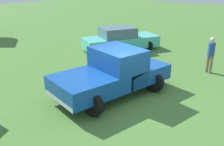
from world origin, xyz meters
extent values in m
plane|color=#477533|center=(0.00, 0.00, 0.00)|extent=(80.00, 80.00, 0.00)
cylinder|color=black|center=(0.22, 1.71, 0.40)|extent=(0.80, 0.22, 0.80)
cylinder|color=black|center=(1.86, 1.38, 0.40)|extent=(0.80, 0.22, 0.80)
cylinder|color=black|center=(-0.36, -1.17, 0.40)|extent=(0.80, 0.22, 0.80)
cylinder|color=black|center=(1.28, -1.50, 0.40)|extent=(0.80, 0.22, 0.80)
cube|color=#144799|center=(1.02, 1.46, 0.74)|extent=(2.30, 2.19, 0.64)
cube|color=#144799|center=(0.69, -0.17, 1.12)|extent=(2.23, 1.83, 1.40)
cube|color=slate|center=(0.69, -0.17, 1.56)|extent=(2.03, 1.59, 0.48)
cube|color=#144799|center=(0.51, -1.07, 0.72)|extent=(2.37, 2.55, 0.60)
cube|color=silver|center=(1.19, 2.30, 0.48)|extent=(1.88, 0.49, 0.16)
cylinder|color=black|center=(4.42, -7.00, 0.31)|extent=(0.61, 0.20, 0.61)
cylinder|color=black|center=(3.10, -6.32, 0.31)|extent=(0.61, 0.20, 0.61)
cylinder|color=black|center=(5.84, -4.25, 0.31)|extent=(0.61, 0.20, 0.61)
cylinder|color=black|center=(4.52, -3.57, 0.31)|extent=(0.61, 0.20, 0.61)
cube|color=#4CC6B2|center=(4.47, -5.29, 0.51)|extent=(3.71, 4.97, 0.68)
cube|color=slate|center=(4.58, -5.08, 1.15)|extent=(2.31, 2.54, 0.60)
cylinder|color=#7A6B51|center=(-1.39, -4.70, 0.42)|extent=(0.14, 0.14, 0.84)
cylinder|color=#7A6B51|center=(-1.20, -4.77, 0.42)|extent=(0.14, 0.14, 0.84)
cylinder|color=#284C93|center=(-1.29, -4.74, 1.15)|extent=(0.41, 0.41, 0.63)
sphere|color=beige|center=(-1.29, -4.74, 1.62)|extent=(0.23, 0.23, 0.23)
camera|label=1|loc=(-4.81, 6.83, 4.24)|focal=39.53mm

